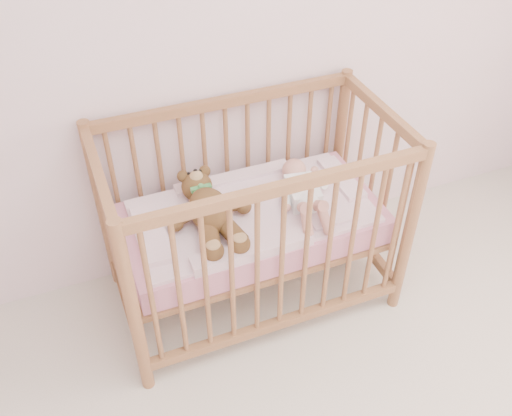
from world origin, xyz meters
name	(u,v)px	position (x,y,z in m)	size (l,w,h in m)	color
wall_back	(236,14)	(0.00, 2.00, 1.35)	(4.00, 0.02, 2.70)	silver
crib	(252,221)	(-0.08, 1.60, 0.50)	(1.36, 0.76, 1.00)	#9C6E42
mattress	(252,223)	(-0.08, 1.60, 0.49)	(1.22, 0.62, 0.13)	pink
blanket	(252,211)	(-0.08, 1.60, 0.56)	(1.10, 0.58, 0.06)	#ECA3B9
baby	(303,189)	(0.17, 1.58, 0.64)	(0.26, 0.54, 0.13)	white
teddy_bear	(210,211)	(-0.30, 1.58, 0.65)	(0.41, 0.58, 0.16)	brown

